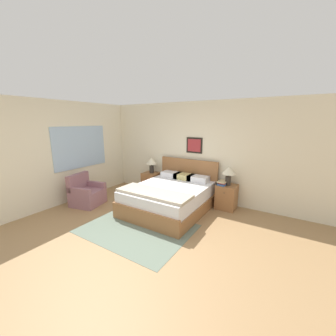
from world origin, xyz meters
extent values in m
plane|color=#99754C|center=(0.00, 0.00, 0.00)|extent=(16.00, 16.00, 0.00)
cube|color=beige|center=(0.00, 2.66, 1.30)|extent=(7.81, 0.06, 2.60)
cube|color=black|center=(-0.05, 2.62, 1.47)|extent=(0.45, 0.02, 0.41)
cube|color=#9E2D33|center=(-0.05, 2.60, 1.47)|extent=(0.37, 0.00, 0.33)
cube|color=beige|center=(-2.74, 1.31, 1.30)|extent=(0.06, 5.03, 2.60)
cube|color=#9EBCDB|center=(-2.69, 1.05, 1.41)|extent=(0.02, 1.58, 1.11)
cube|color=slate|center=(-0.24, 0.44, 0.00)|extent=(2.08, 1.60, 0.01)
cube|color=#936038|center=(-0.17, 1.55, 0.14)|extent=(1.68, 2.04, 0.28)
cube|color=#936038|center=(-0.17, 0.56, 0.32)|extent=(1.68, 0.06, 0.08)
cube|color=silver|center=(-0.17, 1.55, 0.43)|extent=(1.61, 1.96, 0.31)
cube|color=#936038|center=(-0.17, 2.54, 0.84)|extent=(1.68, 0.06, 0.50)
cube|color=#B2A893|center=(-0.17, 0.91, 0.62)|extent=(1.64, 0.57, 0.06)
cube|color=silver|center=(-0.57, 2.31, 0.66)|extent=(0.52, 0.32, 0.14)
cube|color=silver|center=(0.23, 2.31, 0.66)|extent=(0.52, 0.32, 0.14)
cube|color=tan|center=(-0.17, 2.31, 0.66)|extent=(0.52, 0.32, 0.14)
cube|color=#8E606B|center=(-2.11, 0.72, 0.19)|extent=(0.80, 0.82, 0.39)
cube|color=#8E606B|center=(-2.37, 0.66, 0.59)|extent=(0.28, 0.70, 0.40)
cube|color=#8E606B|center=(-2.18, 1.00, 0.46)|extent=(0.67, 0.25, 0.14)
cube|color=#8E606B|center=(-2.04, 0.43, 0.46)|extent=(0.67, 0.25, 0.14)
cube|color=#936038|center=(-1.31, 2.36, 0.30)|extent=(0.46, 0.44, 0.60)
sphere|color=#332D28|center=(-1.31, 2.13, 0.46)|extent=(0.02, 0.02, 0.02)
cube|color=#936038|center=(0.97, 2.36, 0.30)|extent=(0.46, 0.44, 0.60)
sphere|color=#332D28|center=(0.97, 2.13, 0.46)|extent=(0.02, 0.02, 0.02)
cylinder|color=#2D2823|center=(-1.30, 2.38, 0.70)|extent=(0.13, 0.13, 0.21)
cylinder|color=#2D2823|center=(-1.30, 2.38, 0.84)|extent=(0.02, 0.02, 0.06)
cone|color=beige|center=(-1.30, 2.38, 0.96)|extent=(0.32, 0.32, 0.18)
cylinder|color=#2D2823|center=(0.97, 2.38, 0.70)|extent=(0.13, 0.13, 0.21)
cylinder|color=#2D2823|center=(0.97, 2.38, 0.84)|extent=(0.02, 0.02, 0.06)
cone|color=beige|center=(0.97, 2.38, 0.96)|extent=(0.32, 0.32, 0.18)
cube|color=#335693|center=(0.86, 2.32, 0.62)|extent=(0.20, 0.29, 0.04)
cube|color=#B7332D|center=(0.86, 2.32, 0.65)|extent=(0.17, 0.23, 0.03)
cube|color=beige|center=(0.86, 2.32, 0.68)|extent=(0.23, 0.28, 0.02)
camera|label=1|loc=(2.26, -2.40, 2.10)|focal=22.00mm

